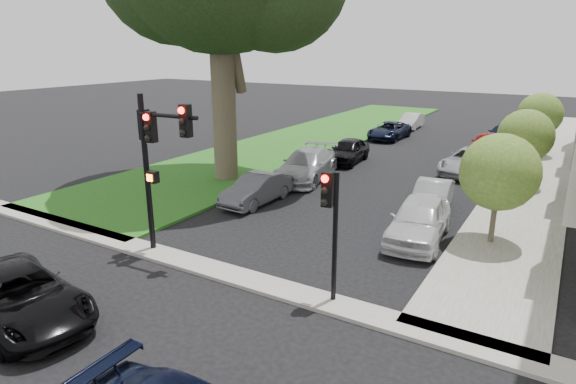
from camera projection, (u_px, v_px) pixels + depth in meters
The scene contains 20 objects.
ground at pixel (194, 308), 13.12m from camera, with size 140.00×140.00×0.00m, color black.
grass_strip at pixel (314, 137), 37.23m from camera, with size 8.00×44.00×0.12m, color #265017.
sidewalk_right at pixel (541, 161), 29.49m from camera, with size 3.50×44.00×0.12m, color gray.
sidewalk_cross at pixel (238, 277), 14.75m from camera, with size 60.00×1.00×0.12m, color gray.
small_tree_a at pixel (499, 172), 16.55m from camera, with size 2.68×2.68×4.03m.
small_tree_b at pixel (525, 136), 23.45m from camera, with size 2.63×2.63×3.94m.
small_tree_c at pixel (540, 115), 30.30m from camera, with size 2.71×2.71×4.06m.
traffic_signal_main at pixel (155, 147), 15.53m from camera, with size 2.64×0.68×5.40m.
traffic_signal_secondary at pixel (331, 213), 12.68m from camera, with size 0.49×0.39×3.75m.
car_cross_near at pixel (20, 296), 12.34m from camera, with size 2.28×4.94×1.37m, color black.
car_parked_0 at pixel (419, 220), 17.48m from camera, with size 1.87×4.65×1.59m, color silver.
car_parked_1 at pixel (432, 197), 20.52m from camera, with size 1.40×4.00×1.32m, color #999BA0.
car_parked_2 at pixel (470, 161), 26.66m from camera, with size 2.33×5.06×1.41m, color #999BA0.
car_parked_3 at pixel (487, 144), 31.44m from camera, with size 1.71×4.25×1.45m, color maroon.
car_parked_4 at pixel (503, 135), 34.85m from camera, with size 1.91×4.70×1.36m, color black.
car_parked_5 at pixel (257, 189), 21.65m from camera, with size 1.40×4.02×1.32m, color #3F4247.
car_parked_6 at pixel (307, 165), 25.49m from camera, with size 2.23×5.49×1.59m, color #999BA0.
car_parked_7 at pixel (348, 150), 29.30m from camera, with size 1.74×4.31×1.47m, color black.
car_parked_8 at pixel (389, 131), 36.67m from camera, with size 2.16×4.68×1.30m, color black.
car_parked_9 at pixel (411, 121), 41.40m from camera, with size 1.36×3.91×1.29m, color silver.
Camera 1 is at (8.17, -8.66, 6.85)m, focal length 30.00 mm.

